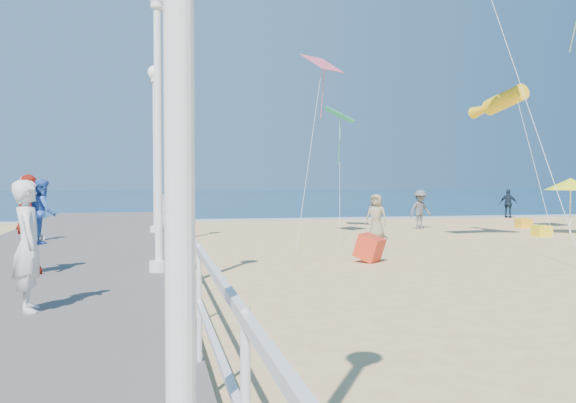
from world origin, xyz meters
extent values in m
plane|color=#E4BD77|center=(0.00, 0.00, 0.00)|extent=(160.00, 160.00, 0.00)
cube|color=#0C2E4D|center=(0.00, 65.00, 0.01)|extent=(160.00, 90.00, 0.05)
cube|color=silver|center=(0.00, 20.50, 0.03)|extent=(160.00, 1.20, 0.04)
cube|color=#65605B|center=(-7.50, 0.00, 0.20)|extent=(5.00, 44.00, 0.40)
cube|color=white|center=(-5.05, 0.00, 1.45)|extent=(0.05, 42.00, 0.06)
cube|color=white|center=(-5.05, 0.00, 0.95)|extent=(0.05, 42.00, 0.04)
cylinder|color=white|center=(-5.35, -9.00, 2.85)|extent=(0.14, 0.14, 4.70)
cylinder|color=white|center=(-5.35, 0.00, 0.50)|extent=(0.36, 0.36, 0.20)
cylinder|color=white|center=(-5.35, 0.00, 2.85)|extent=(0.14, 0.14, 4.70)
cylinder|color=white|center=(-5.35, 9.00, 0.50)|extent=(0.36, 0.36, 0.20)
cylinder|color=white|center=(-5.35, 9.00, 2.85)|extent=(0.14, 0.14, 4.70)
sphere|color=white|center=(-5.35, 9.00, 5.50)|extent=(0.44, 0.44, 0.44)
imported|color=silver|center=(-7.02, -3.28, 1.24)|extent=(0.51, 0.68, 1.69)
imported|color=blue|center=(-6.87, -3.13, 1.67)|extent=(0.39, 0.46, 0.85)
imported|color=red|center=(-7.63, 0.18, 1.29)|extent=(0.62, 1.11, 1.79)
imported|color=gray|center=(-8.75, 6.50, 1.30)|extent=(0.50, 0.70, 1.79)
imported|color=#58575C|center=(5.62, 13.27, 0.82)|extent=(1.18, 0.87, 1.64)
imported|color=#172434|center=(13.42, 19.42, 0.78)|extent=(0.93, 0.89, 1.55)
imported|color=gray|center=(2.18, 9.19, 0.79)|extent=(0.91, 0.89, 1.58)
cube|color=red|center=(-0.11, 3.36, 0.30)|extent=(0.89, 0.89, 0.74)
cylinder|color=white|center=(10.12, 9.63, 0.90)|extent=(0.05, 0.05, 1.80)
cone|color=yellow|center=(10.12, 9.63, 1.91)|extent=(1.90, 1.90, 0.45)
cube|color=yellow|center=(10.17, 12.84, 0.20)|extent=(0.55, 0.55, 0.40)
cube|color=yellow|center=(8.54, 9.04, 0.20)|extent=(0.55, 0.55, 0.40)
cylinder|color=yellow|center=(6.39, 8.04, 4.81)|extent=(1.06, 2.97, 1.14)
cube|color=#D95069|center=(0.32, 9.54, 6.08)|extent=(1.56, 1.52, 0.63)
cube|color=#27B96A|center=(2.13, 13.51, 4.74)|extent=(1.41, 1.50, 0.59)
camera|label=1|loc=(-5.48, -11.96, 2.10)|focal=40.00mm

